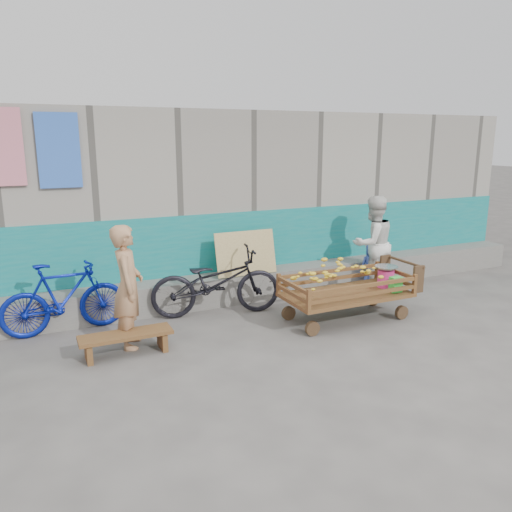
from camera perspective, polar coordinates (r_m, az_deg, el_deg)
name	(u,v)px	position (r m, az deg, el deg)	size (l,w,h in m)	color
ground	(298,358)	(6.09, 4.83, -11.58)	(80.00, 80.00, 0.00)	#4C4946
building_wall	(191,199)	(9.32, -7.46, 6.43)	(12.00, 3.50, 3.00)	gray
banana_cart	(345,282)	(7.21, 10.10, -2.93)	(1.98, 0.90, 0.84)	brown
bench	(126,339)	(6.29, -14.63, -9.15)	(1.10, 0.33, 0.28)	brown
vendor_man	(128,287)	(6.36, -14.43, -3.41)	(0.57, 0.37, 1.55)	tan
woman	(373,244)	(8.72, 13.20, 1.39)	(0.79, 0.62, 1.63)	white
child	(371,266)	(8.81, 13.05, -1.16)	(0.41, 0.26, 0.83)	#394EA6
bicycle_dark	(216,282)	(7.36, -4.57, -2.99)	(0.67, 1.91, 1.00)	black
bicycle_blue	(64,298)	(7.15, -21.08, -4.46)	(0.46, 1.62, 0.98)	#091A90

